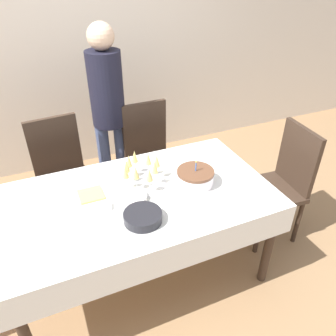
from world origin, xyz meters
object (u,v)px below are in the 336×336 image
at_px(dining_chair_far_left, 62,171).
at_px(plate_stack_main, 143,217).
at_px(person_standing, 108,103).
at_px(champagne_tray, 140,171).
at_px(dining_chair_far_right, 150,153).
at_px(plate_stack_dessert, 134,197).
at_px(dining_chair_right_end, 281,180).
at_px(birthday_cake, 195,177).

height_order(dining_chair_far_left, plate_stack_main, dining_chair_far_left).
bearing_deg(person_standing, champagne_tray, -91.46).
relative_size(dining_chair_far_right, plate_stack_dessert, 5.73).
bearing_deg(dining_chair_far_left, champagne_tray, -55.97).
xyz_separation_m(dining_chair_far_left, dining_chair_right_end, (1.56, -0.80, 0.00)).
xyz_separation_m(dining_chair_right_end, plate_stack_dessert, (-1.21, -0.02, 0.22)).
xyz_separation_m(dining_chair_far_left, person_standing, (0.47, 0.20, 0.44)).
distance_m(plate_stack_dessert, person_standing, 1.05).
bearing_deg(plate_stack_dessert, champagne_tray, 56.49).
bearing_deg(birthday_cake, person_standing, 106.63).
xyz_separation_m(dining_chair_right_end, person_standing, (-1.09, 1.00, 0.44)).
relative_size(dining_chair_far_left, dining_chair_far_right, 1.00).
xyz_separation_m(dining_chair_far_right, plate_stack_main, (-0.42, -1.03, 0.23)).
relative_size(dining_chair_right_end, plate_stack_main, 4.31).
bearing_deg(plate_stack_dessert, dining_chair_right_end, 1.00).
bearing_deg(person_standing, dining_chair_far_right, -34.33).
height_order(dining_chair_far_left, champagne_tray, dining_chair_far_left).
relative_size(dining_chair_right_end, birthday_cake, 3.90).
distance_m(dining_chair_right_end, birthday_cake, 0.82).
xyz_separation_m(plate_stack_main, plate_stack_dessert, (0.01, 0.20, -0.01)).
bearing_deg(plate_stack_main, dining_chair_right_end, 10.42).
bearing_deg(plate_stack_main, birthday_cake, 25.03).
distance_m(dining_chair_far_left, dining_chair_right_end, 1.75).
relative_size(champagne_tray, person_standing, 0.21).
bearing_deg(person_standing, birthday_cake, -73.37).
distance_m(plate_stack_main, person_standing, 1.25).
bearing_deg(plate_stack_main, dining_chair_far_right, 67.60).
distance_m(plate_stack_main, plate_stack_dessert, 0.20).
xyz_separation_m(birthday_cake, champagne_tray, (-0.33, 0.15, 0.04)).
bearing_deg(dining_chair_right_end, dining_chair_far_right, 134.82).
distance_m(dining_chair_right_end, plate_stack_dessert, 1.23).
xyz_separation_m(birthday_cake, plate_stack_main, (-0.44, -0.21, -0.02)).
relative_size(dining_chair_far_left, plate_stack_main, 4.31).
height_order(dining_chair_right_end, person_standing, person_standing).
bearing_deg(plate_stack_dessert, dining_chair_far_right, 63.49).
xyz_separation_m(dining_chair_far_left, birthday_cake, (0.78, -0.82, 0.25)).
distance_m(birthday_cake, plate_stack_main, 0.49).
relative_size(champagne_tray, plate_stack_dessert, 2.00).
bearing_deg(person_standing, dining_chair_far_left, -157.51).
xyz_separation_m(dining_chair_far_right, plate_stack_dessert, (-0.41, -0.82, 0.22)).
relative_size(dining_chair_far_left, champagne_tray, 2.87).
bearing_deg(champagne_tray, plate_stack_main, -107.73).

